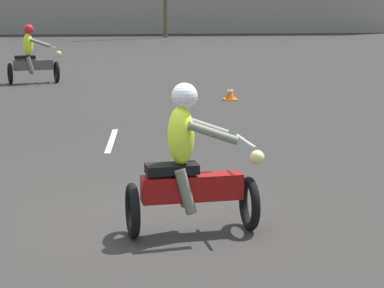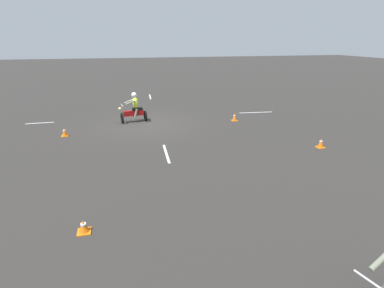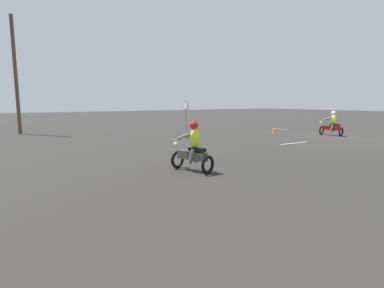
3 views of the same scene
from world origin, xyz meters
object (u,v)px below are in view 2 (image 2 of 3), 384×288
(motorcycle_rider_foreground, at_px, (134,109))
(traffic_cone_near_left, at_px, (321,143))
(traffic_cone_near_right, at_px, (84,227))
(traffic_cone_mid_left, at_px, (65,132))
(traffic_cone_mid_center, at_px, (235,117))

(motorcycle_rider_foreground, xyz_separation_m, traffic_cone_near_left, (-7.48, 6.09, -0.53))
(traffic_cone_near_left, xyz_separation_m, traffic_cone_near_right, (9.28, 3.86, -0.04))
(traffic_cone_near_left, xyz_separation_m, traffic_cone_mid_left, (10.89, -4.29, -0.00))
(traffic_cone_near_left, bearing_deg, traffic_cone_near_right, 22.58)
(motorcycle_rider_foreground, distance_m, traffic_cone_mid_center, 5.64)
(motorcycle_rider_foreground, bearing_deg, traffic_cone_mid_center, -108.30)
(traffic_cone_near_left, bearing_deg, traffic_cone_mid_left, -21.49)
(traffic_cone_mid_left, bearing_deg, traffic_cone_near_left, 158.51)
(traffic_cone_mid_left, bearing_deg, traffic_cone_mid_center, -175.30)
(traffic_cone_mid_center, bearing_deg, motorcycle_rider_foreground, -10.90)
(motorcycle_rider_foreground, height_order, traffic_cone_mid_left, motorcycle_rider_foreground)
(motorcycle_rider_foreground, height_order, traffic_cone_near_right, motorcycle_rider_foreground)
(traffic_cone_near_right, distance_m, traffic_cone_mid_center, 11.51)
(motorcycle_rider_foreground, bearing_deg, traffic_cone_near_right, 162.34)
(motorcycle_rider_foreground, relative_size, traffic_cone_mid_left, 4.08)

